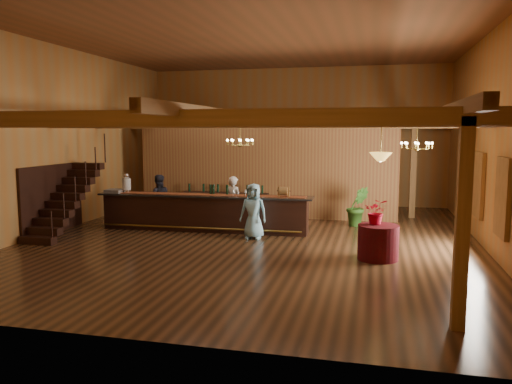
% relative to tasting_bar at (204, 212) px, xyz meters
% --- Properties ---
extents(floor, '(14.00, 14.00, 0.00)m').
position_rel_tasting_bar_xyz_m(floor, '(1.73, -0.73, -0.55)').
color(floor, '#53331D').
rests_on(floor, ground).
extents(ceiling, '(14.00, 14.00, 0.00)m').
position_rel_tasting_bar_xyz_m(ceiling, '(1.73, -0.73, 4.95)').
color(ceiling, brown).
rests_on(ceiling, wall_back).
extents(wall_back, '(12.00, 0.10, 5.50)m').
position_rel_tasting_bar_xyz_m(wall_back, '(1.73, 6.27, 2.20)').
color(wall_back, '#B27032').
rests_on(wall_back, floor).
extents(wall_front, '(12.00, 0.10, 5.50)m').
position_rel_tasting_bar_xyz_m(wall_front, '(1.73, -7.73, 2.20)').
color(wall_front, '#B27032').
rests_on(wall_front, floor).
extents(wall_left, '(0.10, 14.00, 5.50)m').
position_rel_tasting_bar_xyz_m(wall_left, '(-4.27, -0.73, 2.20)').
color(wall_left, '#B27032').
rests_on(wall_left, floor).
extents(wall_right, '(0.10, 14.00, 5.50)m').
position_rel_tasting_bar_xyz_m(wall_right, '(7.73, -0.73, 2.20)').
color(wall_right, '#B27032').
rests_on(wall_right, floor).
extents(beam_grid, '(11.90, 13.90, 0.39)m').
position_rel_tasting_bar_xyz_m(beam_grid, '(1.73, -0.23, 2.69)').
color(beam_grid, '#9E6C3C').
rests_on(beam_grid, wall_left).
extents(support_posts, '(9.20, 10.20, 3.20)m').
position_rel_tasting_bar_xyz_m(support_posts, '(1.73, -1.23, 1.05)').
color(support_posts, '#9E6C3C').
rests_on(support_posts, floor).
extents(partition_wall, '(9.00, 0.18, 3.10)m').
position_rel_tasting_bar_xyz_m(partition_wall, '(1.23, 2.77, 1.00)').
color(partition_wall, brown).
rests_on(partition_wall, floor).
extents(window_right_front, '(0.12, 1.05, 1.75)m').
position_rel_tasting_bar_xyz_m(window_right_front, '(7.68, -2.33, 1.00)').
color(window_right_front, white).
rests_on(window_right_front, wall_right).
extents(window_right_back, '(0.12, 1.05, 1.75)m').
position_rel_tasting_bar_xyz_m(window_right_back, '(7.68, 0.27, 1.00)').
color(window_right_back, white).
rests_on(window_right_back, wall_right).
extents(staircase, '(1.00, 2.80, 2.00)m').
position_rel_tasting_bar_xyz_m(staircase, '(-3.72, -1.47, 0.45)').
color(staircase, black).
rests_on(staircase, floor).
extents(backroom_boxes, '(4.10, 0.60, 1.10)m').
position_rel_tasting_bar_xyz_m(backroom_boxes, '(1.44, 4.77, -0.02)').
color(backroom_boxes, black).
rests_on(backroom_boxes, floor).
extents(tasting_bar, '(6.55, 1.03, 1.10)m').
position_rel_tasting_bar_xyz_m(tasting_bar, '(0.00, 0.00, 0.00)').
color(tasting_bar, black).
rests_on(tasting_bar, floor).
extents(beverage_dispenser, '(0.26, 0.26, 0.60)m').
position_rel_tasting_bar_xyz_m(beverage_dispenser, '(-2.52, -0.02, 0.82)').
color(beverage_dispenser, silver).
rests_on(beverage_dispenser, tasting_bar).
extents(glass_rack_tray, '(0.50, 0.50, 0.10)m').
position_rel_tasting_bar_xyz_m(glass_rack_tray, '(-2.86, -0.14, 0.59)').
color(glass_rack_tray, gray).
rests_on(glass_rack_tray, tasting_bar).
extents(raffle_drum, '(0.34, 0.24, 0.30)m').
position_rel_tasting_bar_xyz_m(raffle_drum, '(2.41, 0.02, 0.71)').
color(raffle_drum, brown).
rests_on(raffle_drum, tasting_bar).
extents(bar_bottle_0, '(0.07, 0.07, 0.30)m').
position_rel_tasting_bar_xyz_m(bar_bottle_0, '(0.17, 0.13, 0.69)').
color(bar_bottle_0, black).
rests_on(bar_bottle_0, tasting_bar).
extents(bar_bottle_1, '(0.07, 0.07, 0.30)m').
position_rel_tasting_bar_xyz_m(bar_bottle_1, '(0.25, 0.13, 0.69)').
color(bar_bottle_1, black).
rests_on(bar_bottle_1, tasting_bar).
extents(bar_bottle_2, '(0.07, 0.07, 0.30)m').
position_rel_tasting_bar_xyz_m(bar_bottle_2, '(0.25, 0.13, 0.69)').
color(bar_bottle_2, black).
rests_on(bar_bottle_2, tasting_bar).
extents(bar_bottle_3, '(0.07, 0.07, 0.30)m').
position_rel_tasting_bar_xyz_m(bar_bottle_3, '(0.68, 0.15, 0.69)').
color(bar_bottle_3, black).
rests_on(bar_bottle_3, tasting_bar).
extents(backbar_shelf, '(3.07, 0.64, 0.86)m').
position_rel_tasting_bar_xyz_m(backbar_shelf, '(-0.09, 2.46, -0.12)').
color(backbar_shelf, black).
rests_on(backbar_shelf, floor).
extents(round_table, '(0.94, 0.94, 0.81)m').
position_rel_tasting_bar_xyz_m(round_table, '(5.07, -2.28, -0.15)').
color(round_table, '#3A0D0F').
rests_on(round_table, floor).
extents(chandelier_left, '(0.80, 0.80, 0.70)m').
position_rel_tasting_bar_xyz_m(chandelier_left, '(1.08, 0.15, 2.11)').
color(chandelier_left, '#A38B3B').
rests_on(chandelier_left, beam_grid).
extents(chandelier_right, '(0.80, 0.80, 0.74)m').
position_rel_tasting_bar_xyz_m(chandelier_right, '(6.00, -0.25, 2.06)').
color(chandelier_right, '#A38B3B').
rests_on(chandelier_right, beam_grid).
extents(pendant_lamp, '(0.52, 0.52, 0.90)m').
position_rel_tasting_bar_xyz_m(pendant_lamp, '(5.07, -2.28, 1.85)').
color(pendant_lamp, '#A38B3B').
rests_on(pendant_lamp, beam_grid).
extents(bartender, '(0.68, 0.56, 1.60)m').
position_rel_tasting_bar_xyz_m(bartender, '(0.72, 0.69, 0.25)').
color(bartender, white).
rests_on(bartender, floor).
extents(staff_second, '(0.96, 0.88, 1.59)m').
position_rel_tasting_bar_xyz_m(staff_second, '(-1.79, 0.71, 0.24)').
color(staff_second, '#252634').
rests_on(staff_second, floor).
extents(guest, '(0.78, 0.53, 1.54)m').
position_rel_tasting_bar_xyz_m(guest, '(1.70, -0.75, 0.22)').
color(guest, '#87C8E6').
rests_on(guest, floor).
extents(floor_plant, '(0.83, 0.74, 1.26)m').
position_rel_tasting_bar_xyz_m(floor_plant, '(4.46, 1.79, 0.08)').
color(floor_plant, '#2A581A').
rests_on(floor_plant, floor).
extents(table_flowers, '(0.56, 0.49, 0.60)m').
position_rel_tasting_bar_xyz_m(table_flowers, '(5.01, -2.20, 0.56)').
color(table_flowers, '#B10620').
rests_on(table_flowers, round_table).
extents(table_vase, '(0.14, 0.14, 0.27)m').
position_rel_tasting_bar_xyz_m(table_vase, '(5.01, -2.16, 0.40)').
color(table_vase, '#A38B3B').
rests_on(table_vase, round_table).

